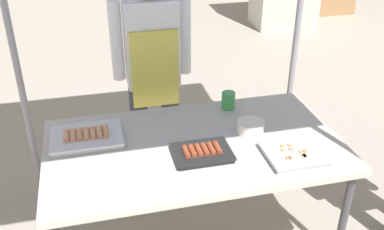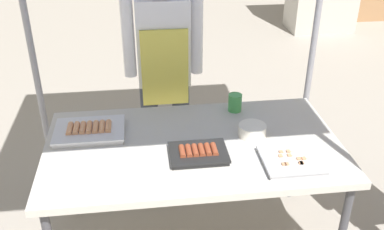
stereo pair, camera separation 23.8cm
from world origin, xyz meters
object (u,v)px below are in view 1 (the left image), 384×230
Objects in this scene: tray_pork_links at (202,153)px; tray_grilled_sausages at (87,137)px; stall_table at (194,151)px; tray_meat_skewers at (294,154)px; condiment_bowl at (250,127)px; vendor_woman at (152,64)px; drink_cup_near_edge at (228,101)px.

tray_grilled_sausages is at bearing 152.29° from tray_pork_links.
stall_table is 5.30× the size of tray_pork_links.
tray_grilled_sausages is 1.28× the size of tray_meat_skewers.
stall_table is 4.11× the size of tray_grilled_sausages.
tray_pork_links is at bearing -85.04° from stall_table.
stall_table is 10.43× the size of condiment_bowl.
tray_grilled_sausages is at bearing 171.33° from condiment_bowl.
vendor_woman reaches higher than tray_pork_links.
tray_pork_links is at bearing -27.71° from tray_grilled_sausages.
stall_table is at bearing -17.39° from tray_grilled_sausages.
tray_grilled_sausages is 0.65m from tray_pork_links.
condiment_bowl reaches higher than tray_grilled_sausages.
tray_pork_links is 0.37m from condiment_bowl.
vendor_woman reaches higher than tray_grilled_sausages.
condiment_bowl is 1.42× the size of drink_cup_near_edge.
tray_grilled_sausages is (-0.57, 0.18, 0.07)m from stall_table.
tray_meat_skewers is 1.98× the size of condiment_bowl.
tray_pork_links reaches higher than stall_table.
tray_pork_links is at bearing 97.82° from vendor_woman.
tray_meat_skewers is (0.47, -0.24, 0.07)m from stall_table.
tray_pork_links is 0.55m from drink_cup_near_edge.
tray_pork_links is at bearing -121.87° from drink_cup_near_edge.
condiment_bowl reaches higher than stall_table.
stall_table is 1.01× the size of vendor_woman.
tray_grilled_sausages reaches higher than tray_meat_skewers.
condiment_bowl reaches higher than tray_meat_skewers.
tray_meat_skewers is 1.13m from vendor_woman.
tray_grilled_sausages reaches higher than stall_table.
vendor_woman reaches higher than condiment_bowl.
tray_grilled_sausages is at bearing 49.38° from vendor_woman.
tray_pork_links is 0.86m from vendor_woman.
drink_cup_near_edge reaches higher than tray_grilled_sausages.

